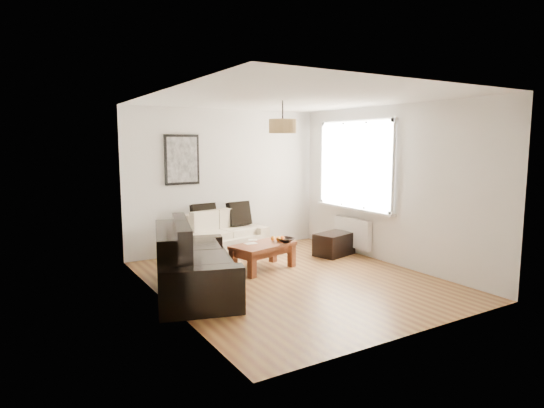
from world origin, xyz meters
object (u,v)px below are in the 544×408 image
ottoman (334,244)px  coffee_table (263,257)px  loveseat_cream (222,235)px  sofa_leather (195,260)px

ottoman → coffee_table: bearing=-174.1°
loveseat_cream → sofa_leather: size_ratio=0.76×
loveseat_cream → coffee_table: 1.11m
loveseat_cream → ottoman: bearing=-41.4°
loveseat_cream → ottoman: (1.76, -0.92, -0.18)m
sofa_leather → ottoman: 2.96m
sofa_leather → ottoman: bearing=-61.2°
loveseat_cream → ottoman: loveseat_cream is taller
loveseat_cream → ottoman: 2.00m
sofa_leather → ottoman: size_ratio=2.91×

